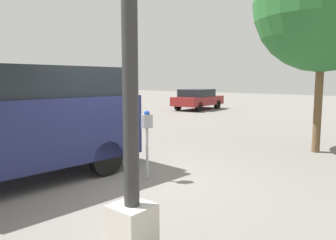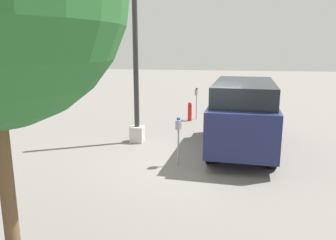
{
  "view_description": "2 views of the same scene",
  "coord_description": "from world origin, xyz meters",
  "px_view_note": "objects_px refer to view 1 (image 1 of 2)",
  "views": [
    {
      "loc": [
        4.15,
        4.82,
        1.95
      ],
      "look_at": [
        -0.56,
        0.75,
        1.19
      ],
      "focal_mm": 35.0,
      "sensor_mm": 36.0,
      "label": 1
    },
    {
      "loc": [
        -8.92,
        -0.87,
        3.21
      ],
      "look_at": [
        -1.04,
        0.58,
        1.44
      ],
      "focal_mm": 35.0,
      "sensor_mm": 36.0,
      "label": 2
    }
  ],
  "objects_px": {
    "parked_van": "(16,120)",
    "car_distant": "(198,99)",
    "lamp_post": "(130,79)",
    "parking_meter_near": "(147,129)",
    "street_tree": "(324,2)"
  },
  "relations": [
    {
      "from": "parking_meter_near",
      "to": "car_distant",
      "type": "distance_m",
      "value": 15.58
    },
    {
      "from": "parked_van",
      "to": "car_distant",
      "type": "relative_size",
      "value": 1.14
    },
    {
      "from": "parked_van",
      "to": "parking_meter_near",
      "type": "bearing_deg",
      "value": 136.51
    },
    {
      "from": "car_distant",
      "to": "parking_meter_near",
      "type": "bearing_deg",
      "value": -153.37
    },
    {
      "from": "parked_van",
      "to": "car_distant",
      "type": "xyz_separation_m",
      "value": [
        -14.9,
        -6.48,
        -0.48
      ]
    },
    {
      "from": "lamp_post",
      "to": "parked_van",
      "type": "height_order",
      "value": "lamp_post"
    },
    {
      "from": "parking_meter_near",
      "to": "lamp_post",
      "type": "distance_m",
      "value": 2.86
    },
    {
      "from": "lamp_post",
      "to": "street_tree",
      "type": "bearing_deg",
      "value": -179.6
    },
    {
      "from": "parked_van",
      "to": "car_distant",
      "type": "distance_m",
      "value": 16.25
    },
    {
      "from": "lamp_post",
      "to": "parked_van",
      "type": "bearing_deg",
      "value": -95.53
    },
    {
      "from": "lamp_post",
      "to": "street_tree",
      "type": "height_order",
      "value": "street_tree"
    },
    {
      "from": "car_distant",
      "to": "lamp_post",
      "type": "bearing_deg",
      "value": -152.09
    },
    {
      "from": "parking_meter_near",
      "to": "parked_van",
      "type": "bearing_deg",
      "value": -36.23
    },
    {
      "from": "lamp_post",
      "to": "car_distant",
      "type": "distance_m",
      "value": 18.29
    },
    {
      "from": "parking_meter_near",
      "to": "car_distant",
      "type": "xyz_separation_m",
      "value": [
        -13.2,
        -8.27,
        -0.29
      ]
    }
  ]
}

